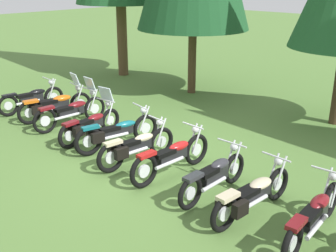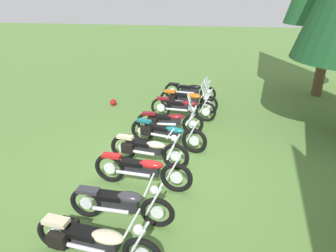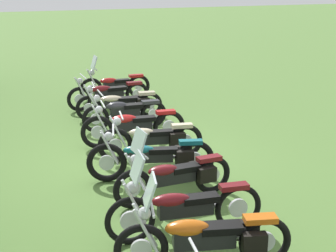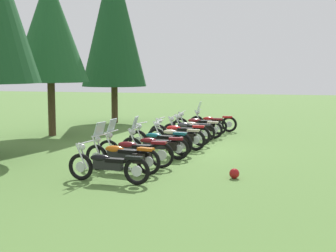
{
  "view_description": "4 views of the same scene",
  "coord_description": "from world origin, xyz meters",
  "px_view_note": "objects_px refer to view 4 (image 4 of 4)",
  "views": [
    {
      "loc": [
        6.63,
        -6.29,
        4.27
      ],
      "look_at": [
        0.25,
        0.62,
        0.82
      ],
      "focal_mm": 44.39,
      "sensor_mm": 36.0,
      "label": 1
    },
    {
      "loc": [
        6.58,
        1.65,
        4.16
      ],
      "look_at": [
        -0.81,
        0.23,
        0.82
      ],
      "focal_mm": 31.43,
      "sensor_mm": 36.0,
      "label": 2
    },
    {
      "loc": [
        -9.96,
        2.74,
        3.89
      ],
      "look_at": [
        -0.77,
        -0.28,
        0.94
      ],
      "focal_mm": 55.9,
      "sensor_mm": 36.0,
      "label": 3
    },
    {
      "loc": [
        -17.11,
        -4.27,
        2.85
      ],
      "look_at": [
        -0.55,
        0.01,
        0.89
      ],
      "focal_mm": 53.48,
      "sensor_mm": 36.0,
      "label": 4
    }
  ],
  "objects_px": {
    "motorcycle_6": "(179,133)",
    "motorcycle_7": "(188,129)",
    "pine_tree_3": "(114,19)",
    "motorcycle_9": "(199,124)",
    "dropped_helmet": "(234,174)",
    "motorcycle_0": "(107,165)",
    "pine_tree_2": "(50,28)",
    "motorcycle_5": "(177,137)",
    "motorcycle_4": "(161,141)",
    "motorcycle_2": "(133,150)",
    "motorcycle_10": "(212,122)",
    "motorcycle_1": "(123,155)",
    "motorcycle_8": "(197,127)",
    "motorcycle_3": "(156,145)"
  },
  "relations": [
    {
      "from": "motorcycle_1",
      "to": "motorcycle_3",
      "type": "xyz_separation_m",
      "value": [
        2.19,
        -0.33,
        -0.03
      ]
    },
    {
      "from": "motorcycle_0",
      "to": "pine_tree_2",
      "type": "xyz_separation_m",
      "value": [
        7.8,
        5.58,
        4.12
      ]
    },
    {
      "from": "motorcycle_9",
      "to": "dropped_helmet",
      "type": "relative_size",
      "value": 9.03
    },
    {
      "from": "motorcycle_7",
      "to": "motorcycle_8",
      "type": "xyz_separation_m",
      "value": [
        0.97,
        -0.15,
        -0.01
      ]
    },
    {
      "from": "motorcycle_8",
      "to": "motorcycle_7",
      "type": "bearing_deg",
      "value": 85.76
    },
    {
      "from": "motorcycle_2",
      "to": "motorcycle_10",
      "type": "height_order",
      "value": "motorcycle_2"
    },
    {
      "from": "motorcycle_7",
      "to": "pine_tree_2",
      "type": "distance_m",
      "value": 7.27
    },
    {
      "from": "motorcycle_1",
      "to": "motorcycle_0",
      "type": "bearing_deg",
      "value": 103.28
    },
    {
      "from": "motorcycle_4",
      "to": "motorcycle_1",
      "type": "bearing_deg",
      "value": 98.23
    },
    {
      "from": "pine_tree_3",
      "to": "dropped_helmet",
      "type": "distance_m",
      "value": 15.31
    },
    {
      "from": "motorcycle_0",
      "to": "motorcycle_2",
      "type": "height_order",
      "value": "motorcycle_2"
    },
    {
      "from": "motorcycle_3",
      "to": "motorcycle_4",
      "type": "distance_m",
      "value": 0.99
    },
    {
      "from": "motorcycle_6",
      "to": "motorcycle_10",
      "type": "height_order",
      "value": "motorcycle_10"
    },
    {
      "from": "motorcycle_0",
      "to": "motorcycle_10",
      "type": "height_order",
      "value": "motorcycle_10"
    },
    {
      "from": "motorcycle_0",
      "to": "pine_tree_3",
      "type": "xyz_separation_m",
      "value": [
        13.3,
        4.78,
        4.98
      ]
    },
    {
      "from": "motorcycle_0",
      "to": "motorcycle_6",
      "type": "distance_m",
      "value": 6.51
    },
    {
      "from": "motorcycle_8",
      "to": "dropped_helmet",
      "type": "xyz_separation_m",
      "value": [
        -7.45,
        -2.47,
        -0.3
      ]
    },
    {
      "from": "motorcycle_2",
      "to": "motorcycle_9",
      "type": "distance_m",
      "value": 7.69
    },
    {
      "from": "motorcycle_9",
      "to": "motorcycle_6",
      "type": "bearing_deg",
      "value": 84.24
    },
    {
      "from": "motorcycle_6",
      "to": "motorcycle_7",
      "type": "bearing_deg",
      "value": -91.21
    },
    {
      "from": "motorcycle_3",
      "to": "motorcycle_7",
      "type": "relative_size",
      "value": 1.03
    },
    {
      "from": "motorcycle_0",
      "to": "pine_tree_3",
      "type": "bearing_deg",
      "value": -64.54
    },
    {
      "from": "motorcycle_2",
      "to": "motorcycle_5",
      "type": "height_order",
      "value": "motorcycle_2"
    },
    {
      "from": "motorcycle_5",
      "to": "dropped_helmet",
      "type": "xyz_separation_m",
      "value": [
        -4.23,
        -2.56,
        -0.32
      ]
    },
    {
      "from": "motorcycle_1",
      "to": "motorcycle_3",
      "type": "relative_size",
      "value": 1.07
    },
    {
      "from": "motorcycle_2",
      "to": "dropped_helmet",
      "type": "height_order",
      "value": "motorcycle_2"
    },
    {
      "from": "motorcycle_4",
      "to": "motorcycle_5",
      "type": "distance_m",
      "value": 1.09
    },
    {
      "from": "motorcycle_7",
      "to": "motorcycle_2",
      "type": "bearing_deg",
      "value": 85.52
    },
    {
      "from": "motorcycle_9",
      "to": "motorcycle_10",
      "type": "distance_m",
      "value": 1.09
    },
    {
      "from": "pine_tree_2",
      "to": "motorcycle_3",
      "type": "bearing_deg",
      "value": -126.59
    },
    {
      "from": "motorcycle_1",
      "to": "motorcycle_4",
      "type": "bearing_deg",
      "value": -82.78
    },
    {
      "from": "motorcycle_4",
      "to": "motorcycle_8",
      "type": "xyz_separation_m",
      "value": [
        4.26,
        -0.39,
        -0.02
      ]
    },
    {
      "from": "motorcycle_0",
      "to": "motorcycle_4",
      "type": "height_order",
      "value": "motorcycle_4"
    },
    {
      "from": "motorcycle_1",
      "to": "motorcycle_8",
      "type": "height_order",
      "value": "motorcycle_1"
    },
    {
      "from": "pine_tree_3",
      "to": "motorcycle_9",
      "type": "bearing_deg",
      "value": -123.32
    },
    {
      "from": "motorcycle_4",
      "to": "motorcycle_6",
      "type": "distance_m",
      "value": 2.07
    },
    {
      "from": "motorcycle_4",
      "to": "motorcycle_6",
      "type": "height_order",
      "value": "motorcycle_4"
    },
    {
      "from": "motorcycle_8",
      "to": "pine_tree_2",
      "type": "distance_m",
      "value": 7.46
    },
    {
      "from": "motorcycle_2",
      "to": "pine_tree_3",
      "type": "bearing_deg",
      "value": -63.32
    },
    {
      "from": "motorcycle_6",
      "to": "motorcycle_7",
      "type": "distance_m",
      "value": 1.23
    },
    {
      "from": "motorcycle_9",
      "to": "motorcycle_1",
      "type": "bearing_deg",
      "value": 83.19
    },
    {
      "from": "motorcycle_0",
      "to": "motorcycle_9",
      "type": "distance_m",
      "value": 9.87
    },
    {
      "from": "motorcycle_3",
      "to": "pine_tree_3",
      "type": "height_order",
      "value": "pine_tree_3"
    },
    {
      "from": "motorcycle_9",
      "to": "motorcycle_10",
      "type": "bearing_deg",
      "value": -115.11
    },
    {
      "from": "motorcycle_6",
      "to": "motorcycle_10",
      "type": "xyz_separation_m",
      "value": [
        4.37,
        -0.53,
        -0.01
      ]
    },
    {
      "from": "motorcycle_0",
      "to": "motorcycle_5",
      "type": "height_order",
      "value": "motorcycle_5"
    },
    {
      "from": "motorcycle_0",
      "to": "motorcycle_4",
      "type": "bearing_deg",
      "value": -86.65
    },
    {
      "from": "pine_tree_3",
      "to": "dropped_helmet",
      "type": "relative_size",
      "value": 33.53
    },
    {
      "from": "motorcycle_2",
      "to": "motorcycle_3",
      "type": "xyz_separation_m",
      "value": [
        1.27,
        -0.32,
        -0.03
      ]
    },
    {
      "from": "motorcycle_7",
      "to": "motorcycle_1",
      "type": "bearing_deg",
      "value": 86.08
    }
  ]
}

